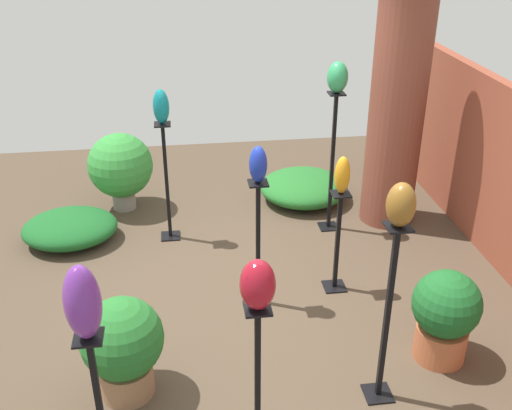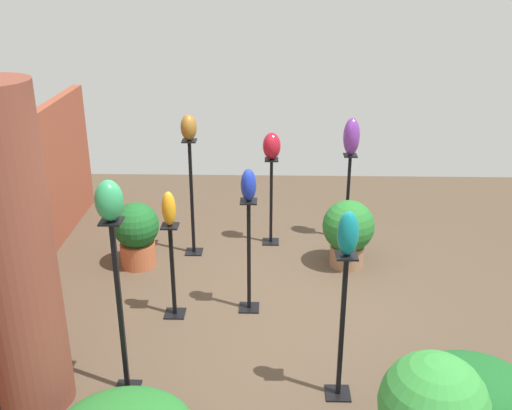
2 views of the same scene
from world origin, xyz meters
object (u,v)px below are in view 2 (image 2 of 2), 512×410
object	(u,v)px
art_vase_violet	(351,137)
potted_plant_mid_left	(433,408)
pedestal_amber	(173,275)
art_vase_jade	(109,201)
pedestal_bronze	(192,203)
art_vase_amber	(169,209)
pedestal_cobalt	(249,261)
pedestal_violet	(347,201)
potted_plant_front_left	(348,230)
pedestal_teal	(342,334)
pedestal_ruby	(271,206)
art_vase_ruby	(272,146)
pedestal_jade	(121,316)
potted_plant_near_pillar	(136,232)
art_vase_cobalt	(249,185)
art_vase_teal	(348,233)
brick_pillar	(15,257)
art_vase_bronze	(189,127)

from	to	relation	value
art_vase_violet	potted_plant_mid_left	size ratio (longest dim) A/B	0.50
pedestal_amber	art_vase_jade	xyz separation A→B (m)	(-1.12, 0.22, 1.23)
pedestal_bronze	art_vase_amber	distance (m)	1.44
pedestal_cobalt	pedestal_violet	world-z (taller)	pedestal_cobalt
art_vase_jade	art_vase_violet	world-z (taller)	art_vase_jade
potted_plant_front_left	pedestal_teal	bearing A→B (deg)	171.76
pedestal_ruby	art_vase_ruby	xyz separation A→B (m)	(0.00, 0.00, 0.75)
pedestal_jade	potted_plant_near_pillar	world-z (taller)	pedestal_jade
pedestal_cobalt	art_vase_ruby	bearing A→B (deg)	-8.01
art_vase_jade	art_vase_cobalt	distance (m)	1.61
pedestal_jade	pedestal_violet	size ratio (longest dim) A/B	1.37
pedestal_ruby	art_vase_cobalt	xyz separation A→B (m)	(-1.53, 0.22, 0.83)
pedestal_cobalt	potted_plant_near_pillar	world-z (taller)	pedestal_cobalt
art_vase_teal	pedestal_bronze	bearing A→B (deg)	30.38
potted_plant_mid_left	art_vase_cobalt	bearing A→B (deg)	32.45
art_vase_amber	potted_plant_front_left	bearing A→B (deg)	-59.12
brick_pillar	pedestal_amber	size ratio (longest dim) A/B	2.63
pedestal_amber	pedestal_bronze	size ratio (longest dim) A/B	0.69
pedestal_teal	art_vase_ruby	bearing A→B (deg)	11.03
potted_plant_mid_left	potted_plant_front_left	xyz separation A→B (m)	(2.98, 0.20, -0.09)
art_vase_cobalt	potted_plant_near_pillar	xyz separation A→B (m)	(0.90, 1.30, -0.91)
pedestal_cobalt	art_vase_violet	bearing A→B (deg)	-34.56
art_vase_amber	art_vase_bronze	world-z (taller)	art_vase_bronze
pedestal_violet	art_vase_cobalt	distance (m)	2.20
art_vase_violet	pedestal_jade	bearing A→B (deg)	144.25
art_vase_violet	potted_plant_front_left	world-z (taller)	art_vase_violet
art_vase_jade	art_vase_amber	xyz separation A→B (m)	(1.12, -0.22, -0.53)
pedestal_cobalt	art_vase_amber	distance (m)	0.95
art_vase_cobalt	pedestal_ruby	bearing A→B (deg)	-8.01
pedestal_jade	potted_plant_mid_left	xyz separation A→B (m)	(-0.77, -2.24, -0.18)
pedestal_ruby	potted_plant_mid_left	bearing A→B (deg)	-163.25
pedestal_ruby	art_vase_ruby	bearing A→B (deg)	0.00
pedestal_ruby	pedestal_violet	size ratio (longest dim) A/B	0.99
pedestal_ruby	pedestal_teal	xyz separation A→B (m)	(-2.80, -0.55, 0.09)
art_vase_teal	potted_plant_front_left	xyz separation A→B (m)	(2.23, -0.32, -1.00)
potted_plant_near_pillar	pedestal_violet	bearing A→B (deg)	-72.38
pedestal_ruby	art_vase_violet	world-z (taller)	art_vase_violet
art_vase_teal	potted_plant_mid_left	size ratio (longest dim) A/B	0.38
pedestal_teal	art_vase_violet	bearing A→B (deg)	-7.64
art_vase_amber	pedestal_ruby	bearing A→B (deg)	-29.73
art_vase_teal	potted_plant_near_pillar	xyz separation A→B (m)	(2.17, 2.06, -1.02)
pedestal_jade	art_vase_cobalt	distance (m)	1.69
pedestal_ruby	art_vase_jade	bearing A→B (deg)	157.24
art_vase_cobalt	potted_plant_front_left	world-z (taller)	art_vase_cobalt
art_vase_amber	art_vase_bronze	distance (m)	1.42
pedestal_bronze	art_vase_ruby	bearing A→B (deg)	-71.98
pedestal_bronze	art_vase_jade	size ratio (longest dim) A/B	4.52
art_vase_amber	art_vase_teal	bearing A→B (deg)	-127.48
brick_pillar	pedestal_cobalt	world-z (taller)	brick_pillar
brick_pillar	pedestal_violet	size ratio (longest dim) A/B	2.31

